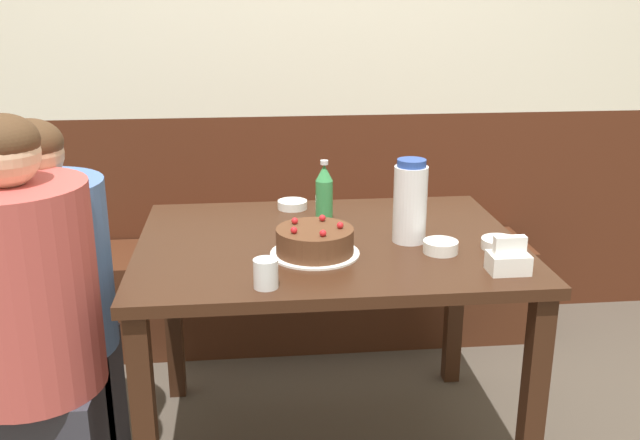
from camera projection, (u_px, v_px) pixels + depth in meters
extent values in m
cube|color=#4C2314|center=(303.00, 219.00, 3.30)|extent=(4.80, 0.04, 0.97)
cube|color=#472314|center=(307.00, 292.00, 3.18)|extent=(1.97, 0.38, 0.42)
cube|color=#381E11|center=(329.00, 245.00, 2.23)|extent=(1.18, 0.88, 0.03)
cube|color=#381E11|center=(146.00, 432.00, 1.92)|extent=(0.06, 0.06, 0.72)
cube|color=#381E11|center=(532.00, 409.00, 2.03)|extent=(0.06, 0.06, 0.72)
cube|color=#381E11|center=(173.00, 309.00, 2.66)|extent=(0.06, 0.06, 0.72)
cube|color=#381E11|center=(455.00, 297.00, 2.77)|extent=(0.06, 0.06, 0.72)
cylinder|color=white|center=(315.00, 253.00, 2.10)|extent=(0.26, 0.26, 0.01)
cylinder|color=#56331E|center=(315.00, 241.00, 2.09)|extent=(0.23, 0.23, 0.07)
sphere|color=red|center=(323.00, 233.00, 2.01)|extent=(0.02, 0.02, 0.02)
sphere|color=red|center=(340.00, 225.00, 2.08)|extent=(0.02, 0.02, 0.02)
sphere|color=red|center=(322.00, 218.00, 2.14)|extent=(0.02, 0.02, 0.02)
sphere|color=red|center=(295.00, 221.00, 2.12)|extent=(0.02, 0.02, 0.02)
sphere|color=red|center=(294.00, 230.00, 2.03)|extent=(0.02, 0.02, 0.02)
cylinder|color=white|center=(410.00, 204.00, 2.18)|extent=(0.10, 0.10, 0.24)
cylinder|color=#28479E|center=(412.00, 163.00, 2.14)|extent=(0.09, 0.09, 0.02)
cylinder|color=#388E4C|center=(324.00, 201.00, 2.38)|extent=(0.06, 0.06, 0.14)
cone|color=#388E4C|center=(324.00, 173.00, 2.35)|extent=(0.06, 0.06, 0.06)
cylinder|color=silver|center=(324.00, 162.00, 2.34)|extent=(0.03, 0.03, 0.01)
cube|color=white|center=(508.00, 263.00, 1.96)|extent=(0.11, 0.08, 0.05)
cube|color=white|center=(510.00, 245.00, 1.95)|extent=(0.09, 0.03, 0.05)
cylinder|color=white|center=(292.00, 205.00, 2.54)|extent=(0.11, 0.11, 0.03)
cylinder|color=white|center=(500.00, 244.00, 2.15)|extent=(0.11, 0.11, 0.03)
cylinder|color=white|center=(441.00, 247.00, 2.11)|extent=(0.10, 0.10, 0.04)
cylinder|color=silver|center=(266.00, 273.00, 1.86)|extent=(0.07, 0.07, 0.08)
cylinder|color=#BC4C47|center=(22.00, 289.00, 1.89)|extent=(0.39, 0.39, 0.58)
sphere|color=beige|center=(3.00, 153.00, 1.78)|extent=(0.18, 0.18, 0.18)
ellipsoid|color=#4C331E|center=(2.00, 141.00, 1.77)|extent=(0.18, 0.18, 0.14)
cube|color=#33333D|center=(64.00, 410.00, 2.26)|extent=(0.34, 0.30, 0.45)
cylinder|color=#4C70AD|center=(45.00, 268.00, 2.11)|extent=(0.38, 0.38, 0.52)
sphere|color=tan|center=(31.00, 154.00, 2.00)|extent=(0.18, 0.18, 0.18)
ellipsoid|color=#4C331E|center=(29.00, 143.00, 1.99)|extent=(0.18, 0.18, 0.14)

